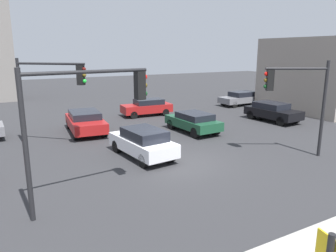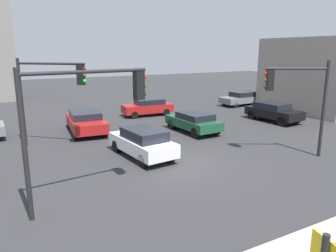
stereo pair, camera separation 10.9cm
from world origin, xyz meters
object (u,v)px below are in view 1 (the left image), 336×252
car_4 (85,121)px  car_5 (193,121)px  car_1 (147,107)px  car_8 (143,142)px  traffic_light_2 (296,91)px  car_0 (241,98)px  car_2 (272,111)px  traffic_light_1 (89,105)px  traffic_light_0 (51,85)px

car_4 → car_5: 6.99m
car_1 → car_8: 10.51m
traffic_light_2 → car_0: bearing=-92.5°
car_5 → car_8: bearing=118.5°
car_0 → car_8: size_ratio=1.04×
car_2 → car_5: car_2 is taller
traffic_light_2 → car_8: 7.88m
traffic_light_1 → traffic_light_2: traffic_light_2 is taller
car_2 → car_8: size_ratio=1.01×
traffic_light_0 → car_0: 19.53m
car_0 → car_2: 7.21m
car_1 → car_5: 6.41m
car_5 → car_1: bearing=-0.2°
car_0 → car_1: 10.16m
traffic_light_1 → car_5: bearing=32.4°
traffic_light_2 → traffic_light_1: bearing=31.5°
car_1 → car_4: car_4 is taller
car_2 → car_4: (-13.21, 3.39, -0.01)m
traffic_light_2 → traffic_light_0: bearing=-5.0°
traffic_light_1 → car_1: traffic_light_1 is taller
traffic_light_1 → car_4: (2.38, 10.05, -2.72)m
traffic_light_1 → car_0: traffic_light_1 is taller
car_5 → car_8: size_ratio=0.97×
traffic_light_1 → car_0: size_ratio=1.07×
car_4 → traffic_light_0: bearing=-36.4°
traffic_light_1 → traffic_light_0: bearing=84.1°
traffic_light_0 → car_1: size_ratio=1.17×
car_1 → car_8: bearing=67.4°
traffic_light_1 → car_5: (8.54, 6.72, -2.75)m
traffic_light_2 → car_4: traffic_light_2 is taller
car_5 → traffic_light_1: bearing=125.5°
traffic_light_0 → traffic_light_2: bearing=8.0°
car_2 → car_4: 13.64m
car_1 → car_2: 9.78m
traffic_light_2 → car_0: 15.59m
car_0 → car_8: car_8 is taller
car_0 → traffic_light_2: bearing=55.7°
traffic_light_2 → car_4: (-7.82, 9.75, -2.55)m
car_2 → car_4: car_2 is taller
traffic_light_2 → car_4: size_ratio=1.00×
traffic_light_2 → car_5: bearing=-45.6°
car_1 → car_2: (7.34, -6.46, 0.03)m
traffic_light_0 → car_1: bearing=77.6°
traffic_light_2 → car_2: (5.39, 6.37, -2.54)m
car_0 → traffic_light_1: bearing=33.8°
traffic_light_2 → car_2: size_ratio=1.12×
traffic_light_2 → car_4: 12.76m
car_1 → traffic_light_0: bearing=38.7°
car_0 → car_1: car_1 is taller
car_4 → car_8: 6.44m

